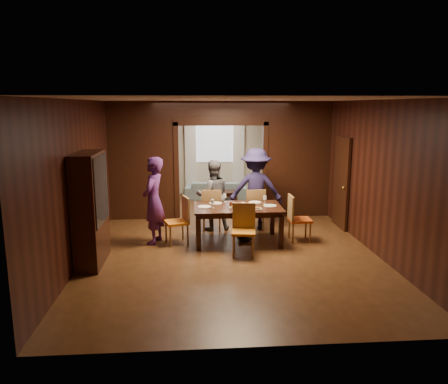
{
  "coord_description": "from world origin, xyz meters",
  "views": [
    {
      "loc": [
        -0.75,
        -9.14,
        2.8
      ],
      "look_at": [
        -0.08,
        -0.4,
        1.05
      ],
      "focal_mm": 35.0,
      "sensor_mm": 36.0,
      "label": 1
    }
  ],
  "objects": [
    {
      "name": "plate_far_r",
      "position": [
        0.6,
        -0.15,
        0.77
      ],
      "size": [
        0.27,
        0.27,
        0.01
      ],
      "primitive_type": "cylinder",
      "color": "white",
      "rests_on": "dining_table"
    },
    {
      "name": "chair_far_r",
      "position": [
        0.66,
        0.39,
        0.48
      ],
      "size": [
        0.49,
        0.49,
        0.97
      ],
      "primitive_type": null,
      "rotation": [
        0.0,
        0.0,
        3.26
      ],
      "color": "#EC4E16",
      "rests_on": "floor"
    },
    {
      "name": "floor",
      "position": [
        0.0,
        0.0,
        0.0
      ],
      "size": [
        9.0,
        9.0,
        0.0
      ],
      "primitive_type": "plane",
      "color": "#492C14",
      "rests_on": "ground"
    },
    {
      "name": "wineglass_right",
      "position": [
        0.79,
        -0.29,
        0.85
      ],
      "size": [
        0.08,
        0.08,
        0.18
      ],
      "primitive_type": null,
      "color": "white",
      "rests_on": "dining_table"
    },
    {
      "name": "dining_table",
      "position": [
        0.2,
        -0.47,
        0.38
      ],
      "size": [
        1.79,
        1.11,
        0.76
      ],
      "primitive_type": "cube",
      "color": "black",
      "rests_on": "floor"
    },
    {
      "name": "plate_left",
      "position": [
        -0.48,
        -0.48,
        0.77
      ],
      "size": [
        0.27,
        0.27,
        0.01
      ],
      "primitive_type": "cylinder",
      "color": "white",
      "rests_on": "dining_table"
    },
    {
      "name": "tumbler",
      "position": [
        0.27,
        -0.73,
        0.83
      ],
      "size": [
        0.07,
        0.07,
        0.14
      ],
      "primitive_type": "cylinder",
      "color": "white",
      "rests_on": "dining_table"
    },
    {
      "name": "serving_bowl",
      "position": [
        0.35,
        -0.41,
        0.8
      ],
      "size": [
        0.35,
        0.35,
        0.08
      ],
      "primitive_type": "imported",
      "color": "black",
      "rests_on": "dining_table"
    },
    {
      "name": "condiment_jar",
      "position": [
        0.06,
        -0.52,
        0.82
      ],
      "size": [
        0.08,
        0.08,
        0.11
      ],
      "primitive_type": null,
      "color": "#4A1E11",
      "rests_on": "dining_table"
    },
    {
      "name": "chair_right",
      "position": [
        1.51,
        -0.48,
        0.48
      ],
      "size": [
        0.44,
        0.44,
        0.97
      ],
      "primitive_type": null,
      "rotation": [
        0.0,
        0.0,
        1.56
      ],
      "color": "#C44712",
      "rests_on": "floor"
    },
    {
      "name": "curtain_left",
      "position": [
        -0.75,
        4.4,
        1.25
      ],
      "size": [
        0.35,
        0.06,
        2.4
      ],
      "primitive_type": "cube",
      "color": "white",
      "rests_on": "back_wall"
    },
    {
      "name": "plate_near",
      "position": [
        0.19,
        -0.83,
        0.77
      ],
      "size": [
        0.27,
        0.27,
        0.01
      ],
      "primitive_type": "cylinder",
      "color": "white",
      "rests_on": "dining_table"
    },
    {
      "name": "window_far",
      "position": [
        0.0,
        4.44,
        1.7
      ],
      "size": [
        1.2,
        0.03,
        1.3
      ],
      "primitive_type": "cube",
      "color": "silver",
      "rests_on": "back_wall"
    },
    {
      "name": "chair_left",
      "position": [
        -1.06,
        -0.48,
        0.48
      ],
      "size": [
        0.55,
        0.55,
        0.97
      ],
      "primitive_type": null,
      "rotation": [
        0.0,
        0.0,
        -1.27
      ],
      "color": "orange",
      "rests_on": "floor"
    },
    {
      "name": "person_purple",
      "position": [
        -1.51,
        -0.4,
        0.89
      ],
      "size": [
        0.58,
        0.74,
        1.79
      ],
      "primitive_type": "imported",
      "rotation": [
        0.0,
        0.0,
        -1.83
      ],
      "color": "#512163",
      "rests_on": "floor"
    },
    {
      "name": "platter_a",
      "position": [
        0.16,
        -0.59,
        0.78
      ],
      "size": [
        0.3,
        0.2,
        0.04
      ],
      "primitive_type": "cube",
      "color": "gray",
      "rests_on": "dining_table"
    },
    {
      "name": "plate_right",
      "position": [
        0.87,
        -0.49,
        0.77
      ],
      "size": [
        0.27,
        0.27,
        0.01
      ],
      "primitive_type": "cylinder",
      "color": "silver",
      "rests_on": "dining_table"
    },
    {
      "name": "chair_far_l",
      "position": [
        -0.29,
        0.43,
        0.48
      ],
      "size": [
        0.47,
        0.47,
        0.97
      ],
      "primitive_type": null,
      "rotation": [
        0.0,
        0.0,
        3.08
      ],
      "color": "red",
      "rests_on": "floor"
    },
    {
      "name": "wineglass_left",
      "position": [
        -0.32,
        -0.58,
        0.85
      ],
      "size": [
        0.08,
        0.08,
        0.18
      ],
      "primitive_type": null,
      "color": "silver",
      "rests_on": "dining_table"
    },
    {
      "name": "ceiling",
      "position": [
        0.0,
        0.0,
        2.9
      ],
      "size": [
        5.5,
        9.0,
        0.02
      ],
      "primitive_type": "cube",
      "color": "silver",
      "rests_on": "room_walls"
    },
    {
      "name": "plate_far_l",
      "position": [
        -0.24,
        -0.17,
        0.77
      ],
      "size": [
        0.27,
        0.27,
        0.01
      ],
      "primitive_type": "cylinder",
      "color": "silver",
      "rests_on": "dining_table"
    },
    {
      "name": "platter_b",
      "position": [
        0.51,
        -0.74,
        0.78
      ],
      "size": [
        0.3,
        0.2,
        0.04
      ],
      "primitive_type": "cube",
      "color": "gray",
      "rests_on": "dining_table"
    },
    {
      "name": "person_grey",
      "position": [
        -0.26,
        0.5,
        0.8
      ],
      "size": [
        0.85,
        0.71,
        1.6
      ],
      "primitive_type": "imported",
      "rotation": [
        0.0,
        0.0,
        3.28
      ],
      "color": "#53535A",
      "rests_on": "floor"
    },
    {
      "name": "hutch",
      "position": [
        -2.53,
        -1.5,
        1.0
      ],
      "size": [
        0.4,
        1.2,
        2.0
      ],
      "primitive_type": "cube",
      "color": "black",
      "rests_on": "floor"
    },
    {
      "name": "coffee_table",
      "position": [
        0.17,
        2.96,
        0.2
      ],
      "size": [
        0.8,
        0.5,
        0.4
      ],
      "primitive_type": "cube",
      "color": "black",
      "rests_on": "floor"
    },
    {
      "name": "door_right",
      "position": [
        2.7,
        0.5,
        1.05
      ],
      "size": [
        0.06,
        0.9,
        2.1
      ],
      "primitive_type": "cube",
      "color": "black",
      "rests_on": "floor"
    },
    {
      "name": "room_walls",
      "position": [
        0.0,
        1.89,
        1.51
      ],
      "size": [
        5.52,
        9.01,
        2.9
      ],
      "color": "black",
      "rests_on": "floor"
    },
    {
      "name": "wineglass_far",
      "position": [
        -0.03,
        -0.05,
        0.85
      ],
      "size": [
        0.08,
        0.08,
        0.18
      ],
      "primitive_type": null,
      "color": "white",
      "rests_on": "dining_table"
    },
    {
      "name": "chair_near",
      "position": [
        0.22,
        -1.28,
        0.48
      ],
      "size": [
        0.5,
        0.5,
        0.97
      ],
      "primitive_type": null,
      "rotation": [
        0.0,
        0.0,
        -0.14
      ],
      "color": "#C26B12",
      "rests_on": "floor"
    },
    {
      "name": "curtain_right",
      "position": [
        0.75,
        4.4,
        1.25
      ],
      "size": [
        0.35,
        0.06,
        2.4
      ],
      "primitive_type": "cube",
      "color": "white",
      "rests_on": "back_wall"
    },
    {
      "name": "person_navy",
      "position": [
        0.71,
        0.46,
        0.93
      ],
      "size": [
        1.27,
        0.82,
        1.85
      ],
      "primitive_type": "imported",
      "rotation": [
        0.0,
        0.0,
        3.03
      ],
      "color": "#1E183D",
      "rests_on": "floor"
    },
    {
      "name": "sofa",
      "position": [
        0.0,
        3.85,
        0.27
      ],
      "size": [
        1.91,
        0.89,
        0.54
      ],
      "primitive_type": "imported",
      "rotation": [
        0.0,
        0.0,
        3.05
      ],
      "color": "#7E9CA6",
      "rests_on": "floor"
    }
  ]
}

